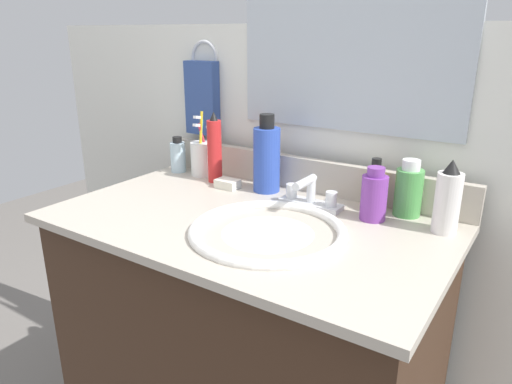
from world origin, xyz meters
TOP-DOWN VIEW (x-y plane):
  - vanity_cabinet at (0.00, 0.00)m, footprint 0.88×0.50m
  - countertop at (0.00, 0.00)m, footprint 0.92×0.55m
  - backsplash at (0.00, 0.26)m, footprint 0.92×0.02m
  - back_wall at (0.00, 0.32)m, footprint 2.02×0.04m
  - mirror_panel at (0.10, 0.30)m, footprint 0.60×0.01m
  - towel_ring at (-0.36, 0.30)m, footprint 0.10×0.01m
  - hand_towel at (-0.36, 0.28)m, footprint 0.11×0.04m
  - sink_basin at (0.09, -0.04)m, footprint 0.34×0.34m
  - faucet at (0.09, 0.15)m, footprint 0.16×0.10m
  - bottle_cream_purple at (0.25, 0.16)m, footprint 0.06×0.06m
  - bottle_lotion_white at (0.40, 0.17)m, footprint 0.05×0.05m
  - bottle_spray_red at (-0.24, 0.19)m, footprint 0.04×0.04m
  - bottle_shampoo_blue at (-0.07, 0.20)m, footprint 0.07×0.07m
  - bottle_toner_green at (0.30, 0.23)m, footprint 0.06×0.06m
  - bottle_gel_clear at (-0.40, 0.20)m, footprint 0.05×0.05m
  - bottle_oil_amber at (0.22, 0.23)m, footprint 0.04×0.04m
  - cup_white_ceramic at (-0.31, 0.22)m, footprint 0.07×0.09m
  - soap_bar at (-0.17, 0.16)m, footprint 0.06×0.04m

SIDE VIEW (x-z plane):
  - vanity_cabinet at x=0.00m, z-range 0.00..0.85m
  - back_wall at x=0.00m, z-range 0.00..1.30m
  - sink_basin at x=0.09m, z-range 0.78..0.89m
  - countertop at x=0.00m, z-range 0.85..0.87m
  - soap_bar at x=-0.17m, z-range 0.87..0.89m
  - faucet at x=0.09m, z-range 0.85..0.93m
  - backsplash at x=0.00m, z-range 0.87..0.96m
  - bottle_gel_clear at x=-0.40m, z-range 0.86..0.97m
  - cup_white_ceramic at x=-0.31m, z-range 0.82..1.02m
  - bottle_oil_amber at x=0.22m, z-range 0.86..0.98m
  - bottle_cream_purple at x=0.25m, z-range 0.86..0.99m
  - bottle_toner_green at x=0.30m, z-range 0.86..0.99m
  - bottle_lotion_white at x=0.40m, z-range 0.86..1.02m
  - bottle_shampoo_blue at x=-0.07m, z-range 0.85..1.06m
  - bottle_spray_red at x=-0.24m, z-range 0.86..1.06m
  - hand_towel at x=-0.36m, z-range 0.98..1.20m
  - towel_ring at x=-0.36m, z-range 1.16..1.26m
  - mirror_panel at x=0.10m, z-range 1.04..1.60m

